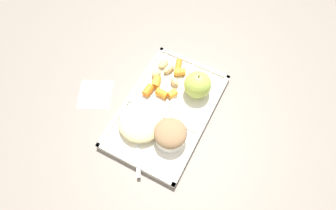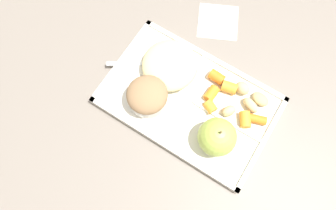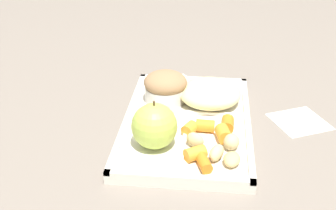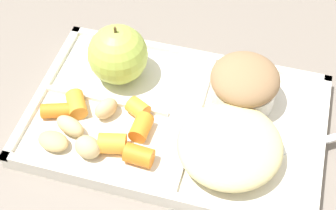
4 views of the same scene
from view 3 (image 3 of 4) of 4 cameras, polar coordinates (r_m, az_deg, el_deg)
The scene contains 20 objects.
ground at distance 0.85m, azimuth 2.40°, elevation -2.90°, with size 6.00×6.00×0.00m, color slate.
lunch_tray at distance 0.84m, azimuth 2.42°, elevation -2.40°, with size 0.36×0.23×0.02m.
green_apple at distance 0.75m, azimuth -1.73°, elevation -2.66°, with size 0.08×0.08×0.08m.
bran_muffin at distance 0.89m, azimuth -0.33°, elevation 2.29°, with size 0.09×0.09×0.06m.
carrot_slice_near_corner at distance 0.81m, azimuth 7.49°, elevation -2.40°, with size 0.02×0.02×0.03m, color orange.
carrot_slice_center at distance 0.79m, azimuth 2.73°, elevation -3.00°, with size 0.02×0.02×0.02m, color orange.
carrot_slice_diagonal at distance 0.71m, azimuth 4.55°, elevation -7.26°, with size 0.02×0.02×0.04m, color orange.
carrot_slice_large at distance 0.78m, azimuth 6.99°, elevation -3.62°, with size 0.02×0.02×0.03m, color orange.
carrot_slice_edge at distance 0.73m, azimuth 3.45°, elevation -6.10°, with size 0.02×0.02×0.03m, color orange.
carrot_slice_back at distance 0.80m, azimuth 4.71°, elevation -2.63°, with size 0.02×0.02×0.03m, color orange.
potato_chunk_golden at distance 0.76m, azimuth 3.43°, elevation -4.40°, with size 0.03×0.02×0.03m, color tan.
potato_chunk_corner at distance 0.73m, azimuth 8.03°, elevation -6.77°, with size 0.04×0.03×0.02m, color tan.
potato_chunk_large at distance 0.76m, azimuth 8.00°, elevation -4.60°, with size 0.03×0.03×0.03m, color tan.
potato_chunk_wedge at distance 0.73m, azimuth 6.13°, elevation -5.99°, with size 0.04×0.02×0.02m, color tan.
egg_noodle_pile at distance 0.89m, azimuth 5.28°, elevation 1.49°, with size 0.12×0.12×0.04m, color beige.
meatball_back at distance 0.90m, azimuth 6.25°, elevation 1.40°, with size 0.03×0.03×0.03m, color brown.
meatball_center at distance 0.89m, azimuth 4.92°, elevation 0.98°, with size 0.03×0.03×0.03m, color brown.
meatball_side at distance 0.92m, azimuth 5.92°, elevation 2.11°, with size 0.03×0.03×0.03m, color #755B4C.
plastic_fork at distance 0.95m, azimuth 4.18°, elevation 1.91°, with size 0.14×0.09×0.00m.
paper_napkin at distance 0.90m, azimuth 16.21°, elevation -1.99°, with size 0.09×0.09×0.00m, color white.
Camera 3 is at (-0.72, -0.04, 0.44)m, focal length 48.43 mm.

